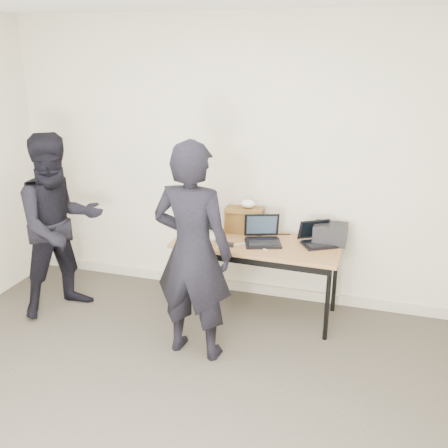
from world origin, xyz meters
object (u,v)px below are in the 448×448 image
at_px(person_typist, 193,252).
at_px(laptop_right, 317,239).
at_px(leather_satchel, 245,219).
at_px(person_observer, 60,225).
at_px(desk, 257,248).
at_px(laptop_beige, 205,234).
at_px(equipment_box, 330,234).
at_px(laptop_center, 262,236).

bearing_deg(person_typist, laptop_right, -129.92).
height_order(leather_satchel, person_observer, person_observer).
bearing_deg(laptop_right, desk, 161.58).
distance_m(person_typist, person_observer, 1.46).
distance_m(desk, person_typist, 0.86).
height_order(desk, leather_satchel, leather_satchel).
bearing_deg(desk, person_typist, -112.02).
bearing_deg(desk, person_observer, -164.52).
relative_size(desk, person_observer, 0.90).
xyz_separation_m(person_typist, person_observer, (-1.42, 0.34, -0.04)).
bearing_deg(laptop_beige, equipment_box, 28.97).
relative_size(laptop_center, laptop_right, 1.04).
xyz_separation_m(desk, person_typist, (-0.34, -0.76, 0.22)).
bearing_deg(equipment_box, laptop_center, -163.43).
bearing_deg(laptop_center, person_observer, 175.26).
relative_size(laptop_beige, laptop_center, 0.83).
xyz_separation_m(laptop_right, person_observer, (-2.28, -0.54, 0.08)).
bearing_deg(person_typist, laptop_beige, -74.26).
xyz_separation_m(desk, equipment_box, (0.63, 0.19, 0.14)).
height_order(laptop_center, equipment_box, laptop_center).
relative_size(laptop_beige, laptop_right, 0.86).
bearing_deg(desk, leather_satchel, 130.07).
distance_m(laptop_center, laptop_right, 0.49).
relative_size(desk, laptop_beige, 4.65).
bearing_deg(person_typist, laptop_center, -111.68).
bearing_deg(laptop_center, leather_satchel, 118.14).
bearing_deg(desk, laptop_right, 14.53).
height_order(desk, laptop_beige, laptop_beige).
height_order(desk, laptop_center, laptop_center).
height_order(leather_satchel, equipment_box, leather_satchel).
height_order(person_typist, person_observer, person_typist).
xyz_separation_m(laptop_right, leather_satchel, (-0.70, 0.11, 0.08)).
bearing_deg(laptop_right, person_observer, 162.31).
relative_size(leather_satchel, equipment_box, 1.28).
bearing_deg(laptop_right, person_typist, -165.39).
relative_size(desk, laptop_right, 3.99).
distance_m(equipment_box, person_observer, 2.47).
distance_m(leather_satchel, equipment_box, 0.81).
distance_m(laptop_center, leather_satchel, 0.31).
height_order(desk, laptop_right, laptop_right).
xyz_separation_m(laptop_beige, person_typist, (0.15, -0.73, 0.12)).
distance_m(laptop_right, equipment_box, 0.14).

